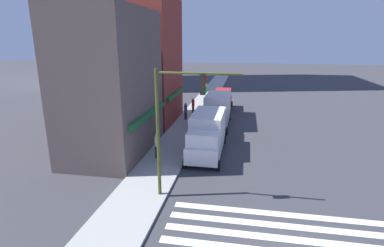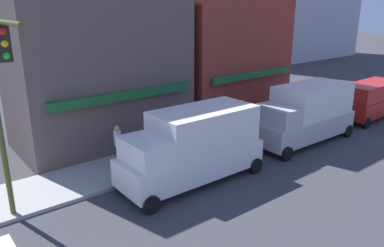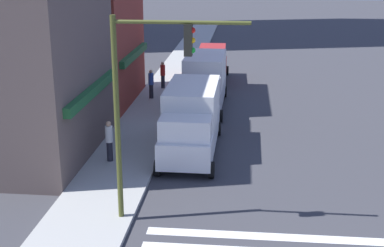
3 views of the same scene
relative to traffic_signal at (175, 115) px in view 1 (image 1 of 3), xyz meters
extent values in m
cube|color=#9E9E99|center=(-4.41, 2.00, -4.52)|extent=(120.00, 3.00, 0.15)
cube|color=silver|center=(-2.53, -5.50, -4.60)|extent=(0.48, 10.80, 0.01)
cube|color=silver|center=(-1.59, -5.50, -4.60)|extent=(0.48, 10.80, 0.01)
cube|color=silver|center=(-0.65, -5.50, -4.60)|extent=(0.48, 10.80, 0.01)
cube|color=brown|center=(5.89, 6.00, 0.54)|extent=(8.53, 5.00, 10.27)
cube|color=#1E592D|center=(5.89, 3.35, -1.60)|extent=(7.25, 0.30, 0.40)
cube|color=maroon|center=(14.58, 6.00, 1.42)|extent=(7.75, 5.00, 12.04)
cube|color=#1E592D|center=(14.58, 3.35, -1.60)|extent=(6.59, 0.30, 0.40)
cylinder|color=#474C1E|center=(0.00, 0.90, -1.17)|extent=(0.18, 0.18, 6.85)
cylinder|color=#474C1E|center=(0.00, -1.18, 2.05)|extent=(0.12, 4.16, 0.12)
cube|color=black|center=(0.00, -1.39, 1.53)|extent=(0.32, 0.24, 0.95)
sphere|color=red|center=(0.00, -1.52, 1.82)|extent=(0.18, 0.18, 0.18)
sphere|color=#EAAD14|center=(0.00, -1.52, 1.52)|extent=(0.18, 0.18, 0.18)
sphere|color=green|center=(0.00, -1.52, 1.22)|extent=(0.18, 0.18, 0.18)
cube|color=white|center=(6.57, -0.80, -3.71)|extent=(6.21, 2.24, 1.10)
cube|color=silver|center=(7.19, -0.80, -2.36)|extent=(4.35, 2.23, 1.60)
cube|color=white|center=(4.59, -0.80, -2.71)|extent=(1.75, 2.10, 0.90)
cylinder|color=black|center=(3.88, 0.30, -4.26)|extent=(0.68, 0.22, 0.68)
cylinder|color=black|center=(3.88, -1.90, -4.26)|extent=(0.68, 0.22, 0.68)
cylinder|color=black|center=(9.27, 0.30, -4.26)|extent=(0.68, 0.22, 0.68)
cylinder|color=black|center=(9.27, -1.90, -4.26)|extent=(0.68, 0.22, 0.68)
cube|color=#B7B7BC|center=(14.14, -0.80, -3.71)|extent=(6.23, 2.29, 1.10)
cube|color=silver|center=(14.76, -0.80, -2.36)|extent=(4.37, 2.26, 1.60)
cube|color=#B7B7BC|center=(12.15, -0.80, -2.71)|extent=(1.77, 2.12, 0.90)
cylinder|color=black|center=(11.44, 0.30, -4.26)|extent=(0.68, 0.22, 0.68)
cylinder|color=black|center=(11.44, -1.90, -4.26)|extent=(0.68, 0.22, 0.68)
cylinder|color=black|center=(16.83, 0.30, -4.26)|extent=(0.68, 0.22, 0.68)
cylinder|color=black|center=(16.83, -1.90, -4.26)|extent=(0.68, 0.22, 0.68)
cube|color=#B21E19|center=(21.16, -0.80, -3.76)|extent=(5.05, 2.13, 1.00)
cube|color=#B21E19|center=(21.16, -0.80, -2.76)|extent=(4.80, 1.96, 1.00)
cylinder|color=black|center=(19.07, 0.20, -4.26)|extent=(0.68, 0.22, 0.68)
cylinder|color=black|center=(19.07, -1.80, -4.26)|extent=(0.68, 0.22, 0.68)
cylinder|color=black|center=(23.25, 0.20, -4.26)|extent=(0.68, 0.22, 0.68)
cylinder|color=black|center=(23.25, -1.80, -4.26)|extent=(0.68, 0.22, 0.68)
cylinder|color=#23232D|center=(4.95, 2.52, -4.02)|extent=(0.26, 0.26, 0.85)
cylinder|color=silver|center=(4.95, 2.52, -3.25)|extent=(0.32, 0.32, 0.70)
sphere|color=tan|center=(4.95, 2.52, -2.79)|extent=(0.22, 0.22, 0.22)
cylinder|color=#23232D|center=(15.50, 2.56, -4.02)|extent=(0.26, 0.26, 0.85)
cylinder|color=#2D4C9E|center=(15.50, 2.56, -3.25)|extent=(0.32, 0.32, 0.70)
sphere|color=tan|center=(15.50, 2.56, -2.79)|extent=(0.22, 0.22, 0.22)
cylinder|color=#23232D|center=(18.16, 2.25, -4.02)|extent=(0.26, 0.26, 0.85)
cylinder|color=red|center=(18.16, 2.25, -3.25)|extent=(0.32, 0.32, 0.70)
sphere|color=tan|center=(18.16, 2.25, -2.79)|extent=(0.22, 0.22, 0.22)
camera|label=1|loc=(-13.98, -3.36, 3.59)|focal=28.00mm
camera|label=2|loc=(-2.26, -11.93, 2.46)|focal=35.00mm
camera|label=3|loc=(-15.94, -3.10, 3.96)|focal=50.00mm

